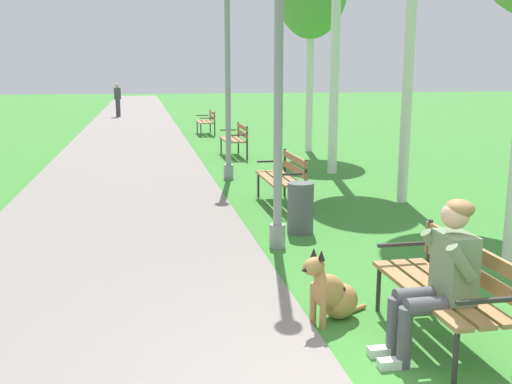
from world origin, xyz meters
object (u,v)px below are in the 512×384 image
litter_bin (300,208)px  park_bench_mid (284,174)px  park_bench_furthest (207,120)px  lamp_post_mid (228,79)px  park_bench_near (448,282)px  pedestrian_distant (118,100)px  dog_shepherd (332,293)px  person_seated_on_near_bench (440,274)px  lamp_post_near (278,89)px  park_bench_far (236,137)px

litter_bin → park_bench_mid: bearing=83.8°
park_bench_furthest → lamp_post_mid: 9.21m
park_bench_near → lamp_post_mid: 7.98m
park_bench_furthest → litter_bin: size_ratio=2.14×
pedestrian_distant → park_bench_furthest: bearing=-68.9°
park_bench_furthest → pedestrian_distant: (-3.42, 8.87, 0.33)m
park_bench_near → pedestrian_distant: bearing=97.8°
dog_shepherd → lamp_post_mid: lamp_post_mid is taller
park_bench_mid → person_seated_on_near_bench: (-0.10, -5.49, 0.17)m
dog_shepherd → pedestrian_distant: 25.33m
person_seated_on_near_bench → dog_shepherd: person_seated_on_near_bench is taller
person_seated_on_near_bench → park_bench_mid: bearing=88.9°
lamp_post_near → litter_bin: (0.46, 0.62, -1.63)m
dog_shepherd → park_bench_near: bearing=-35.2°
park_bench_far → pedestrian_distant: 15.03m
park_bench_far → person_seated_on_near_bench: (-0.22, -11.38, 0.17)m
park_bench_near → park_bench_far: bearing=89.9°
lamp_post_near → lamp_post_mid: 4.95m
dog_shepherd → pedestrian_distant: size_ratio=0.46×
park_bench_near → park_bench_mid: 5.24m
park_bench_furthest → dog_shepherd: size_ratio=1.97×
lamp_post_near → pedestrian_distant: lamp_post_near is taller
park_bench_far → pedestrian_distant: bearing=103.6°
dog_shepherd → pedestrian_distant: bearing=96.2°
park_bench_furthest → litter_bin: bearing=-90.8°
park_bench_near → park_bench_furthest: same height
lamp_post_mid → pedestrian_distant: 18.20m
litter_bin → pedestrian_distant: size_ratio=0.42×
lamp_post_mid → litter_bin: bearing=-85.1°
park_bench_far → dog_shepherd: 10.61m
litter_bin → park_bench_furthest: bearing=89.2°
lamp_post_near → person_seated_on_near_bench: bearing=-79.9°
park_bench_far → dog_shepherd: park_bench_far is taller
park_bench_mid → lamp_post_near: lamp_post_near is taller
litter_bin → pedestrian_distant: pedestrian_distant is taller
park_bench_mid → dog_shepherd: 4.74m
lamp_post_near → litter_bin: bearing=52.9°
park_bench_furthest → lamp_post_mid: lamp_post_mid is taller
dog_shepherd → litter_bin: size_ratio=1.09×
park_bench_furthest → person_seated_on_near_bench: 17.11m
litter_bin → person_seated_on_near_bench: bearing=-88.6°
park_bench_furthest → pedestrian_distant: size_ratio=0.91×
park_bench_far → park_bench_furthest: same height
park_bench_mid → lamp_post_mid: lamp_post_mid is taller
park_bench_near → park_bench_furthest: (-0.12, 16.86, 0.00)m
park_bench_furthest → lamp_post_near: (-0.64, -14.01, 1.46)m
person_seated_on_near_bench → dog_shepherd: size_ratio=1.64×
park_bench_near → lamp_post_mid: size_ratio=0.38×
dog_shepherd → litter_bin: 2.95m
person_seated_on_near_bench → litter_bin: size_ratio=1.79×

